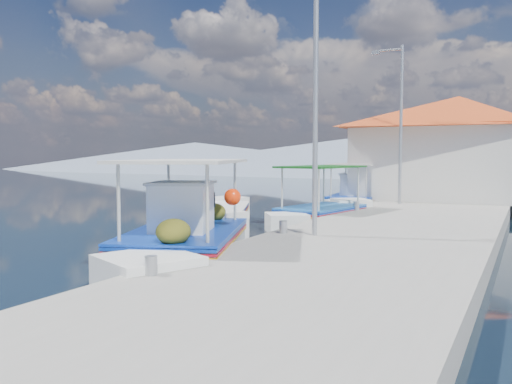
% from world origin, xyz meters
% --- Properties ---
extents(ground, '(160.00, 160.00, 0.00)m').
position_xyz_m(ground, '(0.00, 0.00, 0.00)').
color(ground, black).
rests_on(ground, ground).
extents(quay, '(5.00, 44.00, 0.50)m').
position_xyz_m(quay, '(5.90, 6.00, 0.25)').
color(quay, gray).
rests_on(quay, ground).
extents(bollards, '(0.20, 17.20, 0.30)m').
position_xyz_m(bollards, '(3.80, 5.25, 0.65)').
color(bollards, '#A5A8AD').
rests_on(bollards, quay).
extents(main_caique, '(4.00, 7.13, 2.52)m').
position_xyz_m(main_caique, '(2.29, 0.21, 0.48)').
color(main_caique, silver).
rests_on(main_caique, ground).
extents(caique_green_canopy, '(2.43, 5.87, 2.23)m').
position_xyz_m(caique_green_canopy, '(2.76, 7.46, 0.33)').
color(caique_green_canopy, silver).
rests_on(caique_green_canopy, ground).
extents(caique_blue_hull, '(3.28, 5.33, 1.04)m').
position_xyz_m(caique_blue_hull, '(-0.11, 5.68, 0.28)').
color(caique_blue_hull, silver).
rests_on(caique_blue_hull, ground).
extents(caique_far, '(2.27, 6.31, 2.22)m').
position_xyz_m(caique_far, '(2.24, 13.04, 0.41)').
color(caique_far, silver).
rests_on(caique_far, ground).
extents(harbor_building, '(10.49, 10.49, 4.40)m').
position_xyz_m(harbor_building, '(6.20, 15.00, 2.78)').
color(harbor_building, white).
rests_on(harbor_building, quay).
extents(lamp_post_near, '(1.21, 0.14, 6.00)m').
position_xyz_m(lamp_post_near, '(4.51, 2.00, 3.85)').
color(lamp_post_near, '#A5A8AD').
rests_on(lamp_post_near, quay).
extents(lamp_post_far, '(1.21, 0.14, 6.00)m').
position_xyz_m(lamp_post_far, '(4.51, 11.00, 3.85)').
color(lamp_post_far, '#A5A8AD').
rests_on(lamp_post_far, quay).
extents(mountain_ridge, '(171.40, 96.00, 5.50)m').
position_xyz_m(mountain_ridge, '(6.54, 56.00, 2.04)').
color(mountain_ridge, slate).
rests_on(mountain_ridge, ground).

